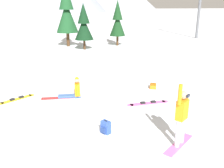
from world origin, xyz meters
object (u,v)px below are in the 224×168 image
Objects in this scene: loose_snowboard_near_right at (17,99)px; loose_snowboard_far_spare at (148,103)px; snowboarder_foreground at (181,116)px; backpack_orange at (153,86)px; pine_tree_tall at (118,21)px; pine_tree_broad at (67,11)px; snowboarder_midground at (74,90)px; pine_tree_short at (84,25)px; backpack_blue at (106,127)px.

loose_snowboard_near_right is 0.81× the size of loose_snowboard_far_spare.
snowboarder_foreground is 3.68× the size of backpack_orange.
pine_tree_tall reaches higher than loose_snowboard_far_spare.
pine_tree_broad is at bearing 96.13° from snowboarder_foreground.
snowboarder_midground is 16.18m from pine_tree_tall.
loose_snowboard_near_right is 5.99m from loose_snowboard_far_spare.
snowboarder_midground is at bearing -6.98° from loose_snowboard_near_right.
snowboarder_foreground is 5.52m from backpack_orange.
loose_snowboard_near_right is 13.87m from pine_tree_short.
loose_snowboard_far_spare is at bearing -17.75° from loose_snowboard_near_right.
pine_tree_tall is at bearing 74.64° from backpack_blue.
pine_tree_short is at bearing 99.17° from backpack_orange.
loose_snowboard_far_spare is at bearing -25.80° from snowboarder_midground.
loose_snowboard_near_right is at bearing -179.13° from backpack_orange.
loose_snowboard_near_right is at bearing -120.11° from pine_tree_tall.
snowboarder_midground reaches higher than backpack_blue.
loose_snowboard_far_spare is (3.12, -1.51, -0.32)m from snowboarder_midground.
pine_tree_tall is at bearing 81.28° from snowboarder_foreground.
loose_snowboard_near_right is at bearing 136.23° from snowboarder_foreground.
backpack_blue is at bearing -49.79° from loose_snowboard_near_right.
loose_snowboard_far_spare is 3.19m from backpack_blue.
loose_snowboard_near_right is at bearing 162.25° from loose_snowboard_far_spare.
pine_tree_tall reaches higher than backpack_orange.
snowboarder_foreground is 0.46× the size of pine_tree_short.
backpack_blue is (-2.35, -2.15, 0.19)m from loose_snowboard_far_spare.
pine_tree_short is at bearing 81.00° from snowboarder_midground.
loose_snowboard_far_spare is 14.90m from pine_tree_short.
loose_snowboard_near_right is 0.24× the size of pine_tree_broad.
backpack_orange is (1.02, 1.93, 0.10)m from loose_snowboard_far_spare.
snowboarder_foreground is 20.79m from pine_tree_broad.
snowboarder_foreground is 1.30× the size of loose_snowboard_near_right.
snowboarder_midground is at bearing 102.02° from backpack_blue.
snowboarder_foreground is at bearing -87.59° from pine_tree_short.
loose_snowboard_far_spare is 16.84m from pine_tree_tall.
snowboarder_foreground is at bearing -30.60° from backpack_blue.
pine_tree_tall is at bearing 59.89° from loose_snowboard_near_right.
loose_snowboard_near_right is 0.33× the size of pine_tree_tall.
pine_tree_broad reaches higher than loose_snowboard_near_right.
pine_tree_short reaches higher than loose_snowboard_near_right.
pine_tree_short is at bearing 94.06° from loose_snowboard_far_spare.
loose_snowboard_near_right is at bearing -109.96° from pine_tree_short.
loose_snowboard_far_spare is (5.70, -1.83, -0.00)m from loose_snowboard_near_right.
pine_tree_short is (4.66, 12.84, 2.38)m from loose_snowboard_near_right.
backpack_blue reaches higher than backpack_orange.
pine_tree_short reaches higher than backpack_orange.
loose_snowboard_near_right is 0.35× the size of pine_tree_short.
backpack_orange reaches higher than loose_snowboard_near_right.
backpack_blue is at bearing -94.44° from pine_tree_short.
snowboarder_foreground is 20.08m from pine_tree_tall.
pine_tree_short is 0.92× the size of pine_tree_tall.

